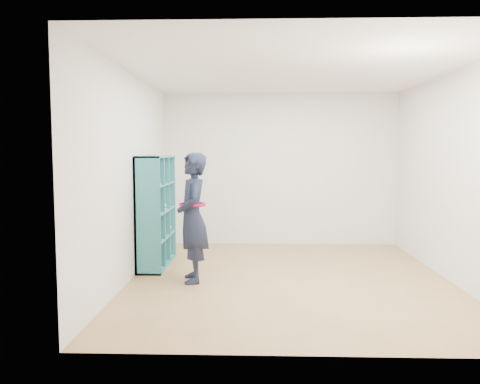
{
  "coord_description": "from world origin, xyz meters",
  "views": [
    {
      "loc": [
        -0.43,
        -5.83,
        1.62
      ],
      "look_at": [
        -0.63,
        0.3,
        1.08
      ],
      "focal_mm": 35.0,
      "sensor_mm": 36.0,
      "label": 1
    }
  ],
  "objects": [
    {
      "name": "floor",
      "position": [
        0.0,
        0.0,
        0.0
      ],
      "size": [
        4.5,
        4.5,
        0.0
      ],
      "primitive_type": "plane",
      "color": "olive",
      "rests_on": "ground"
    },
    {
      "name": "ceiling",
      "position": [
        0.0,
        0.0,
        2.6
      ],
      "size": [
        4.5,
        4.5,
        0.0
      ],
      "primitive_type": "plane",
      "color": "white",
      "rests_on": "wall_back"
    },
    {
      "name": "wall_left",
      "position": [
        -2.0,
        0.0,
        1.3
      ],
      "size": [
        0.02,
        4.5,
        2.6
      ],
      "primitive_type": "cube",
      "color": "silver",
      "rests_on": "floor"
    },
    {
      "name": "wall_right",
      "position": [
        2.0,
        0.0,
        1.3
      ],
      "size": [
        0.02,
        4.5,
        2.6
      ],
      "primitive_type": "cube",
      "color": "silver",
      "rests_on": "floor"
    },
    {
      "name": "wall_back",
      "position": [
        0.0,
        2.25,
        1.3
      ],
      "size": [
        4.0,
        0.02,
        2.6
      ],
      "primitive_type": "cube",
      "color": "silver",
      "rests_on": "floor"
    },
    {
      "name": "wall_front",
      "position": [
        0.0,
        -2.25,
        1.3
      ],
      "size": [
        4.0,
        0.02,
        2.6
      ],
      "primitive_type": "cube",
      "color": "silver",
      "rests_on": "floor"
    },
    {
      "name": "bookshelf",
      "position": [
        -1.85,
        0.67,
        0.75
      ],
      "size": [
        0.34,
        1.16,
        1.55
      ],
      "color": "teal",
      "rests_on": "floor"
    },
    {
      "name": "person",
      "position": [
        -1.2,
        -0.14,
        0.8
      ],
      "size": [
        0.5,
        0.65,
        1.6
      ],
      "rotation": [
        0.0,
        0.0,
        -1.36
      ],
      "color": "black",
      "rests_on": "floor"
    },
    {
      "name": "smartphone",
      "position": [
        -1.35,
        -0.09,
        0.91
      ],
      "size": [
        0.04,
        0.08,
        0.12
      ],
      "rotation": [
        0.23,
        0.0,
        0.47
      ],
      "color": "silver",
      "rests_on": "person"
    }
  ]
}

